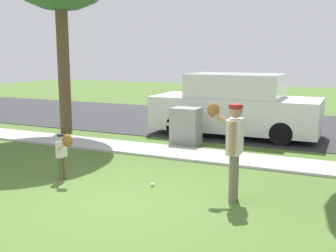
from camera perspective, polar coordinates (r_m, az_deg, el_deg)
ground_plane at (r=10.06m, az=3.60°, el=-4.28°), size 48.00×48.00×0.00m
sidewalk_strip at (r=10.14m, az=3.80°, el=-3.99°), size 36.00×1.20×0.06m
road_surface at (r=14.83m, az=10.68°, el=0.23°), size 36.00×6.80×0.02m
person_adult at (r=6.94m, az=8.99°, el=-2.05°), size 0.70×0.59×1.66m
person_child at (r=8.29m, az=-14.37°, el=-3.08°), size 0.44×0.36×0.97m
baseball at (r=7.82m, az=-2.18°, el=-8.17°), size 0.07×0.07×0.07m
utility_cabinet at (r=11.30m, az=2.52°, el=-0.02°), size 0.77×0.57×1.03m
parked_van_white at (r=12.64m, az=9.32°, el=2.70°), size 5.00×1.95×1.88m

